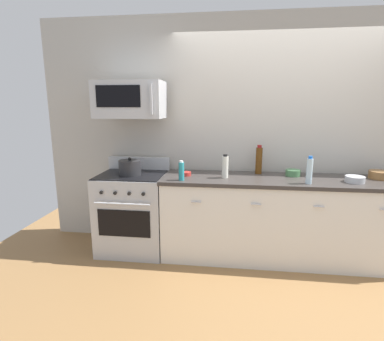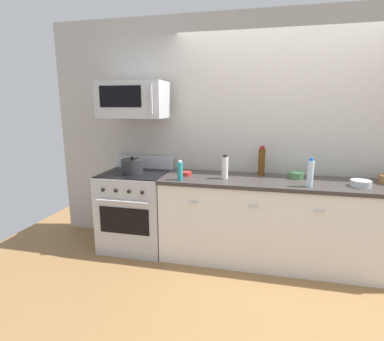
% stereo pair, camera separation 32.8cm
% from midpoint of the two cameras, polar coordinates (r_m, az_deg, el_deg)
% --- Properties ---
extents(ground_plane, '(6.84, 6.84, 0.00)m').
position_cam_midpoint_polar(ground_plane, '(3.64, 18.82, -16.06)').
color(ground_plane, olive).
extents(back_wall, '(5.70, 0.10, 2.70)m').
position_cam_midpoint_polar(back_wall, '(3.66, 19.65, 6.21)').
color(back_wall, '#B7B2A8').
rests_on(back_wall, ground_plane).
extents(counter_unit, '(2.61, 0.66, 0.92)m').
position_cam_midpoint_polar(counter_unit, '(3.46, 19.34, -9.30)').
color(counter_unit, silver).
rests_on(counter_unit, ground_plane).
extents(range_oven, '(0.76, 0.69, 1.07)m').
position_cam_midpoint_polar(range_oven, '(3.66, -8.05, -7.37)').
color(range_oven, '#B7BABF').
rests_on(range_oven, ground_plane).
extents(microwave, '(0.74, 0.44, 0.40)m').
position_cam_midpoint_polar(microwave, '(3.49, -8.42, 13.11)').
color(microwave, '#B7BABF').
extents(bottle_dish_soap, '(0.06, 0.06, 0.21)m').
position_cam_midpoint_polar(bottle_dish_soap, '(3.14, 0.71, -0.08)').
color(bottle_dish_soap, teal).
rests_on(bottle_dish_soap, countertop_slab).
extents(bottle_wine_amber, '(0.07, 0.07, 0.33)m').
position_cam_midpoint_polar(bottle_wine_amber, '(3.48, 15.73, 1.65)').
color(bottle_wine_amber, '#59330F').
rests_on(bottle_wine_amber, countertop_slab).
extents(bottle_water_clear, '(0.06, 0.06, 0.28)m').
position_cam_midpoint_polar(bottle_water_clear, '(3.14, 24.37, -0.51)').
color(bottle_water_clear, silver).
rests_on(bottle_water_clear, countertop_slab).
extents(bottle_vinegar_white, '(0.07, 0.07, 0.26)m').
position_cam_midpoint_polar(bottle_vinegar_white, '(3.23, 9.16, 0.56)').
color(bottle_vinegar_white, silver).
rests_on(bottle_vinegar_white, countertop_slab).
extents(bowl_red_small, '(0.12, 0.12, 0.04)m').
position_cam_midpoint_polar(bowl_red_small, '(3.36, 1.74, -0.60)').
color(bowl_red_small, '#B72D28').
rests_on(bowl_red_small, countertop_slab).
extents(bowl_steel_prep, '(0.19, 0.19, 0.06)m').
position_cam_midpoint_polar(bowl_steel_prep, '(3.40, 31.84, -2.09)').
color(bowl_steel_prep, '#B2B5BA').
rests_on(bowl_steel_prep, countertop_slab).
extents(bowl_green_glaze, '(0.16, 0.16, 0.07)m').
position_cam_midpoint_polar(bowl_green_glaze, '(3.47, 21.79, -0.81)').
color(bowl_green_glaze, '#477A4C').
rests_on(bowl_green_glaze, countertop_slab).
extents(stockpot, '(0.25, 0.25, 0.20)m').
position_cam_midpoint_polar(stockpot, '(3.47, -8.63, 0.75)').
color(stockpot, '#262628').
rests_on(stockpot, range_oven).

